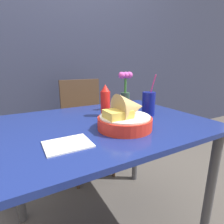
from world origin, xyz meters
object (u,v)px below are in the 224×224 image
at_px(food_basket, 127,116).
at_px(ketchup_bottle, 105,101).
at_px(chair_far_window, 84,118).
at_px(drink_cup, 148,104).
at_px(flower_vase, 125,92).

bearing_deg(food_basket, ketchup_bottle, 87.87).
xyz_separation_m(chair_far_window, drink_cup, (0.14, -0.77, 0.27)).
relative_size(chair_far_window, drink_cup, 3.71).
xyz_separation_m(food_basket, flower_vase, (0.20, 0.32, 0.07)).
distance_m(chair_far_window, ketchup_bottle, 0.74).
distance_m(food_basket, flower_vase, 0.38).
relative_size(ketchup_bottle, flower_vase, 0.74).
bearing_deg(ketchup_bottle, food_basket, -92.13).
xyz_separation_m(chair_far_window, ketchup_bottle, (-0.10, -0.67, 0.30)).
bearing_deg(ketchup_bottle, chair_far_window, 81.40).
distance_m(chair_far_window, food_basket, 0.95).
bearing_deg(drink_cup, ketchup_bottle, 156.48).
bearing_deg(drink_cup, flower_vase, 105.95).
height_order(chair_far_window, ketchup_bottle, ketchup_bottle).
xyz_separation_m(food_basket, ketchup_bottle, (0.01, 0.24, 0.03)).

